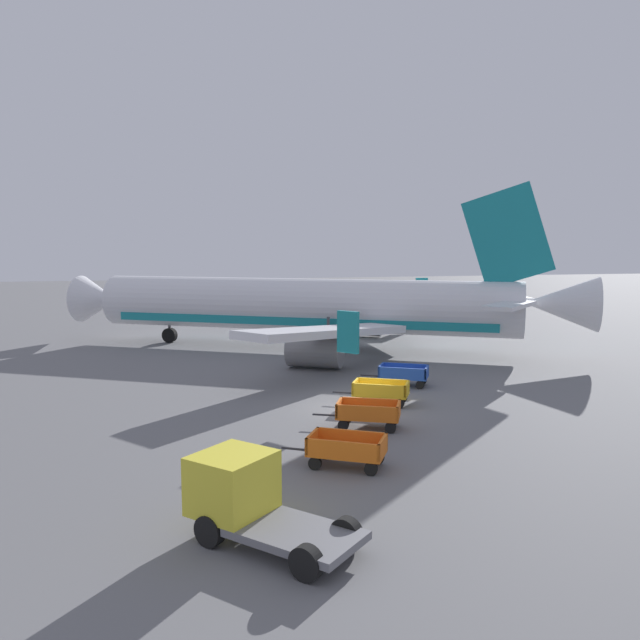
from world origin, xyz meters
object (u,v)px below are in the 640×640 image
at_px(baggage_cart_third_in_row, 381,391).
at_px(service_truck_beside_carts, 248,496).
at_px(baggage_cart_second_in_row, 368,413).
at_px(airplane, 316,306).
at_px(baggage_cart_fourth_in_row, 403,374).
at_px(baggage_cart_nearest, 346,449).

relative_size(baggage_cart_third_in_row, service_truck_beside_carts, 0.77).
bearing_deg(baggage_cart_second_in_row, baggage_cart_third_in_row, 63.23).
bearing_deg(baggage_cart_second_in_row, airplane, 82.65).
xyz_separation_m(baggage_cart_third_in_row, baggage_cart_fourth_in_row, (2.44, 3.38, 0.00)).
relative_size(airplane, baggage_cart_nearest, 10.01).
xyz_separation_m(airplane, baggage_cart_third_in_row, (-0.73, -15.78, -2.45)).
xyz_separation_m(baggage_cart_nearest, baggage_cart_fourth_in_row, (6.31, 10.96, 0.00)).
height_order(airplane, baggage_cart_second_in_row, airplane).
height_order(baggage_cart_second_in_row, service_truck_beside_carts, service_truck_beside_carts).
xyz_separation_m(airplane, service_truck_beside_carts, (-8.44, -27.69, -1.95)).
xyz_separation_m(baggage_cart_second_in_row, baggage_cart_fourth_in_row, (4.20, 6.86, 0.00)).
relative_size(baggage_cart_third_in_row, baggage_cart_fourth_in_row, 1.00).
xyz_separation_m(baggage_cart_third_in_row, service_truck_beside_carts, (-7.72, -11.91, 0.50)).
bearing_deg(baggage_cart_fourth_in_row, baggage_cart_nearest, -119.93).
distance_m(baggage_cart_second_in_row, baggage_cart_fourth_in_row, 8.05).
relative_size(airplane, baggage_cart_third_in_row, 9.92).
bearing_deg(baggage_cart_third_in_row, baggage_cart_nearest, -117.01).
bearing_deg(airplane, baggage_cart_third_in_row, -92.64).
distance_m(baggage_cart_fourth_in_row, service_truck_beside_carts, 18.36).
bearing_deg(airplane, service_truck_beside_carts, -106.95).
relative_size(baggage_cart_second_in_row, baggage_cart_third_in_row, 1.02).
distance_m(airplane, baggage_cart_fourth_in_row, 12.76).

